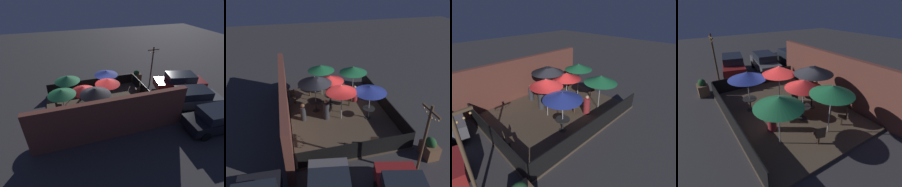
% 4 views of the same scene
% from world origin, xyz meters
% --- Properties ---
extents(ground_plane, '(60.00, 60.00, 0.00)m').
position_xyz_m(ground_plane, '(0.00, 0.00, 0.00)').
color(ground_plane, '#383538').
extents(patio_deck, '(8.14, 6.16, 0.12)m').
position_xyz_m(patio_deck, '(0.00, 0.00, 0.06)').
color(patio_deck, brown).
rests_on(patio_deck, ground_plane).
extents(building_wall, '(9.74, 0.36, 2.86)m').
position_xyz_m(building_wall, '(0.00, 3.31, 1.43)').
color(building_wall, brown).
rests_on(building_wall, ground_plane).
extents(fence_front, '(7.94, 0.05, 0.95)m').
position_xyz_m(fence_front, '(0.00, -3.03, 0.59)').
color(fence_front, black).
rests_on(fence_front, patio_deck).
extents(fence_side_left, '(0.05, 5.96, 0.95)m').
position_xyz_m(fence_side_left, '(-4.03, 0.00, 0.59)').
color(fence_side_left, black).
rests_on(fence_side_left, patio_deck).
extents(patio_umbrella_0, '(1.82, 1.82, 2.14)m').
position_xyz_m(patio_umbrella_0, '(1.23, 0.26, 2.07)').
color(patio_umbrella_0, '#B2B2B7').
rests_on(patio_umbrella_0, patio_deck).
extents(patio_umbrella_1, '(2.10, 2.10, 2.48)m').
position_xyz_m(patio_umbrella_1, '(0.60, 1.37, 2.38)').
color(patio_umbrella_1, '#B2B2B7').
rests_on(patio_umbrella_1, patio_deck).
extents(patio_umbrella_2, '(1.96, 1.96, 2.24)m').
position_xyz_m(patio_umbrella_2, '(-0.99, -1.67, 2.17)').
color(patio_umbrella_2, '#B2B2B7').
rests_on(patio_umbrella_2, patio_deck).
extents(patio_umbrella_3, '(1.99, 1.99, 2.22)m').
position_xyz_m(patio_umbrella_3, '(2.19, -1.64, 2.12)').
color(patio_umbrella_3, '#B2B2B7').
rests_on(patio_umbrella_3, patio_deck).
extents(patio_umbrella_4, '(1.88, 1.88, 2.34)m').
position_xyz_m(patio_umbrella_4, '(-0.64, -0.01, 2.24)').
color(patio_umbrella_4, '#B2B2B7').
rests_on(patio_umbrella_4, patio_deck).
extents(patio_umbrella_5, '(1.90, 1.90, 2.33)m').
position_xyz_m(patio_umbrella_5, '(2.73, 0.59, 2.25)').
color(patio_umbrella_5, '#B2B2B7').
rests_on(patio_umbrella_5, patio_deck).
extents(dining_table_0, '(0.83, 0.83, 0.73)m').
position_xyz_m(dining_table_0, '(1.23, 0.26, 0.69)').
color(dining_table_0, black).
rests_on(dining_table_0, patio_deck).
extents(dining_table_1, '(0.83, 0.83, 0.73)m').
position_xyz_m(dining_table_1, '(0.60, 1.37, 0.70)').
color(dining_table_1, black).
rests_on(dining_table_1, patio_deck).
extents(dining_table_2, '(0.75, 0.75, 0.72)m').
position_xyz_m(dining_table_2, '(-0.99, -1.67, 0.68)').
color(dining_table_2, black).
rests_on(dining_table_2, patio_deck).
extents(patio_chair_0, '(0.50, 0.50, 0.94)m').
position_xyz_m(patio_chair_0, '(3.16, -0.32, 0.64)').
color(patio_chair_0, '#4C3828').
rests_on(patio_chair_0, patio_deck).
extents(patio_chair_1, '(0.57, 0.57, 0.95)m').
position_xyz_m(patio_chair_1, '(2.02, 2.70, 0.65)').
color(patio_chair_1, '#4C3828').
rests_on(patio_chair_1, patio_deck).
extents(patio_chair_2, '(0.49, 0.49, 0.94)m').
position_xyz_m(patio_chair_2, '(-3.70, -0.92, 0.64)').
color(patio_chair_2, '#4C3828').
rests_on(patio_chair_2, patio_deck).
extents(patio_chair_3, '(0.56, 0.56, 0.91)m').
position_xyz_m(patio_chair_3, '(2.78, 1.55, 0.62)').
color(patio_chair_3, '#4C3828').
rests_on(patio_chair_3, patio_deck).
extents(patio_chair_4, '(0.53, 0.53, 0.91)m').
position_xyz_m(patio_chair_4, '(0.67, -0.98, 0.61)').
color(patio_chair_4, '#4C3828').
rests_on(patio_chair_4, patio_deck).
extents(patron_0, '(0.41, 0.41, 1.16)m').
position_xyz_m(patron_0, '(-0.20, 2.30, 0.65)').
color(patron_0, '#333338').
rests_on(patron_0, patio_deck).
extents(patron_1, '(0.53, 0.53, 1.34)m').
position_xyz_m(patron_1, '(-0.39, 0.89, 0.72)').
color(patron_1, '#333338').
rests_on(patron_1, patio_deck).
extents(patron_2, '(0.53, 0.53, 1.20)m').
position_xyz_m(patron_2, '(1.20, -1.48, 0.65)').
color(patron_2, maroon).
rests_on(patron_2, patio_deck).
extents(planter_box, '(0.93, 0.65, 1.12)m').
position_xyz_m(planter_box, '(-4.67, -3.51, 0.49)').
color(planter_box, brown).
rests_on(planter_box, ground_plane).
extents(light_post, '(1.10, 0.12, 3.75)m').
position_xyz_m(light_post, '(-5.57, -2.28, 2.10)').
color(light_post, brown).
rests_on(light_post, ground_plane).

